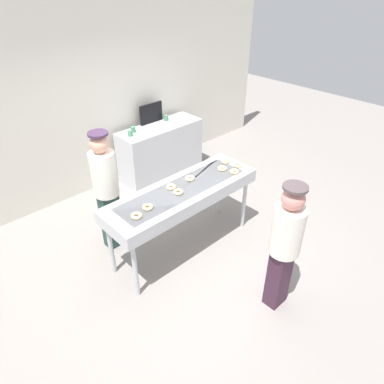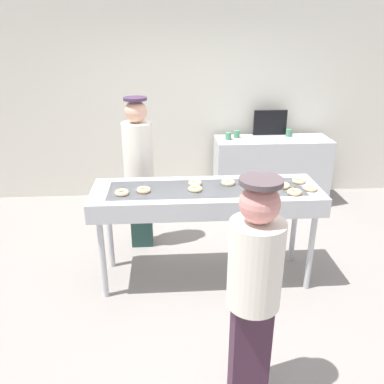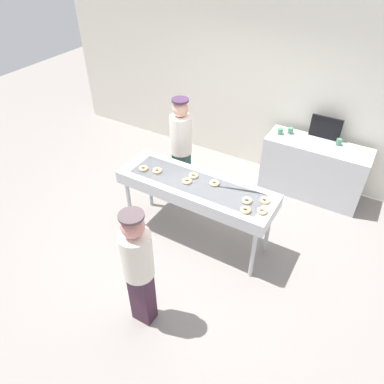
% 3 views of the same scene
% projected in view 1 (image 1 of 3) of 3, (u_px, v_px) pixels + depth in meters
% --- Properties ---
extents(ground_plane, '(16.00, 16.00, 0.00)m').
position_uv_depth(ground_plane, '(183.00, 246.00, 4.94)').
color(ground_plane, gray).
extents(back_wall, '(8.00, 0.12, 3.01)m').
position_uv_depth(back_wall, '(85.00, 103.00, 5.52)').
color(back_wall, silver).
rests_on(back_wall, ground).
extents(fryer_conveyor, '(2.14, 0.67, 0.97)m').
position_uv_depth(fryer_conveyor, '(182.00, 195.00, 4.46)').
color(fryer_conveyor, '#B7BABF').
rests_on(fryer_conveyor, ground).
extents(plain_donut_0, '(0.15, 0.15, 0.04)m').
position_uv_depth(plain_donut_0, '(171.00, 187.00, 4.40)').
color(plain_donut_0, '#F7D28A').
rests_on(plain_donut_0, fryer_conveyor).
extents(plain_donut_1, '(0.18, 0.18, 0.04)m').
position_uv_depth(plain_donut_1, '(178.00, 192.00, 4.31)').
color(plain_donut_1, '#F1CC8B').
rests_on(plain_donut_1, fryer_conveyor).
extents(plain_donut_2, '(0.17, 0.17, 0.04)m').
position_uv_depth(plain_donut_2, '(222.00, 168.00, 4.80)').
color(plain_donut_2, '#F5CC8C').
rests_on(plain_donut_2, fryer_conveyor).
extents(plain_donut_3, '(0.17, 0.17, 0.04)m').
position_uv_depth(plain_donut_3, '(234.00, 172.00, 4.73)').
color(plain_donut_3, '#EFC587').
rests_on(plain_donut_3, fryer_conveyor).
extents(plain_donut_4, '(0.17, 0.17, 0.04)m').
position_uv_depth(plain_donut_4, '(238.00, 165.00, 4.88)').
color(plain_donut_4, '#E9C58B').
rests_on(plain_donut_4, fryer_conveyor).
extents(plain_donut_5, '(0.18, 0.18, 0.04)m').
position_uv_depth(plain_donut_5, '(136.00, 216.00, 3.90)').
color(plain_donut_5, '#F3C58E').
rests_on(plain_donut_5, fryer_conveyor).
extents(plain_donut_6, '(0.14, 0.14, 0.04)m').
position_uv_depth(plain_donut_6, '(190.00, 178.00, 4.58)').
color(plain_donut_6, '#F7D494').
rests_on(plain_donut_6, fryer_conveyor).
extents(plain_donut_7, '(0.18, 0.18, 0.04)m').
position_uv_depth(plain_donut_7, '(148.00, 207.00, 4.04)').
color(plain_donut_7, '#F8C483').
rests_on(plain_donut_7, fryer_conveyor).
extents(plain_donut_8, '(0.18, 0.18, 0.04)m').
position_uv_depth(plain_donut_8, '(225.00, 161.00, 4.98)').
color(plain_donut_8, '#EDC88A').
rests_on(plain_donut_8, fryer_conveyor).
extents(worker_baker, '(0.32, 0.32, 1.70)m').
position_uv_depth(worker_baker, '(106.00, 186.00, 4.46)').
color(worker_baker, '#203C37').
rests_on(worker_baker, ground).
extents(customer_waiting, '(0.33, 0.33, 1.60)m').
position_uv_depth(customer_waiting, '(285.00, 242.00, 3.65)').
color(customer_waiting, '#3B2133').
rests_on(customer_waiting, ground).
extents(prep_counter, '(1.58, 0.56, 0.94)m').
position_uv_depth(prep_counter, '(161.00, 150.00, 6.45)').
color(prep_counter, '#B7BABF').
rests_on(prep_counter, ground).
extents(paper_cup_0, '(0.08, 0.08, 0.10)m').
position_uv_depth(paper_cup_0, '(133.00, 129.00, 5.94)').
color(paper_cup_0, '#4C8C66').
rests_on(paper_cup_0, prep_counter).
extents(paper_cup_1, '(0.08, 0.08, 0.10)m').
position_uv_depth(paper_cup_1, '(166.00, 118.00, 6.39)').
color(paper_cup_1, '#4C8C66').
rests_on(paper_cup_1, prep_counter).
extents(paper_cup_2, '(0.08, 0.08, 0.10)m').
position_uv_depth(paper_cup_2, '(130.00, 133.00, 5.80)').
color(paper_cup_2, '#4C8C66').
rests_on(paper_cup_2, prep_counter).
extents(menu_display, '(0.47, 0.04, 0.35)m').
position_uv_depth(menu_display, '(151.00, 113.00, 6.23)').
color(menu_display, black).
rests_on(menu_display, prep_counter).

